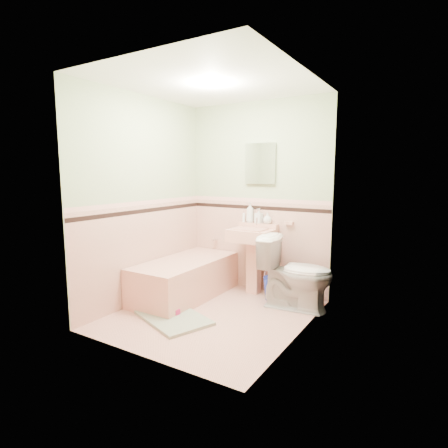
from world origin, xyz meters
The scene contains 32 objects.
floor centered at (0.00, 0.00, 0.00)m, with size 2.20×2.20×0.00m, color #E2A794.
ceiling centered at (0.00, 0.00, 2.50)m, with size 2.20×2.20×0.00m, color white.
wall_back centered at (0.00, 1.10, 1.25)m, with size 2.50×2.50×0.00m, color beige.
wall_front centered at (0.00, -1.10, 1.25)m, with size 2.50×2.50×0.00m, color beige.
wall_left centered at (-1.00, 0.00, 1.25)m, with size 2.50×2.50×0.00m, color beige.
wall_right centered at (1.00, 0.00, 1.25)m, with size 2.50×2.50×0.00m, color beige.
wainscot_back centered at (0.00, 1.09, 0.60)m, with size 2.00×2.00×0.00m, color #E4AC99.
wainscot_front centered at (0.00, -1.09, 0.60)m, with size 2.00×2.00×0.00m, color #E4AC99.
wainscot_left centered at (-0.99, 0.00, 0.60)m, with size 2.20×2.20×0.00m, color #E4AC99.
wainscot_right centered at (0.99, 0.00, 0.60)m, with size 2.20×2.20×0.00m, color #E4AC99.
accent_back centered at (0.00, 1.08, 1.12)m, with size 2.00×2.00×0.00m, color black.
accent_front centered at (0.00, -1.08, 1.12)m, with size 2.00×2.00×0.00m, color black.
accent_left centered at (-0.98, 0.00, 1.12)m, with size 2.20×2.20×0.00m, color black.
accent_right centered at (0.98, 0.00, 1.12)m, with size 2.20×2.20×0.00m, color black.
cap_back centered at (0.00, 1.08, 1.22)m, with size 2.00×2.00×0.00m, color #E2A699.
cap_front centered at (0.00, -1.08, 1.22)m, with size 2.00×2.00×0.00m, color #E2A699.
cap_left centered at (-0.98, 0.00, 1.22)m, with size 2.20×2.20×0.00m, color #E2A699.
cap_right centered at (0.98, 0.00, 1.22)m, with size 2.20×2.20×0.00m, color #E2A699.
bathtub centered at (-0.63, 0.33, 0.23)m, with size 0.70×1.50×0.45m, color #DC9B85.
tub_faucet centered at (-0.63, 1.05, 0.63)m, with size 0.04×0.04×0.12m, color silver.
sink centered at (0.05, 0.86, 0.43)m, with size 0.55×0.48×0.86m, color #DC9B85, non-canonical shape.
sink_faucet centered at (0.05, 1.00, 0.95)m, with size 0.02×0.02×0.10m, color silver.
medicine_cabinet centered at (0.05, 1.07, 1.70)m, with size 0.42×0.04×0.53m, color white.
soap_dish centered at (0.47, 1.06, 0.95)m, with size 0.11×0.06×0.04m, color #DC9B85.
soap_bottle_left centered at (-0.07, 1.04, 1.06)m, with size 0.10×0.10×0.27m, color #B2B2B2.
soap_bottle_mid centered at (0.06, 1.04, 1.02)m, with size 0.09×0.09×0.19m, color #B2B2B2.
soap_bottle_right centered at (0.18, 1.04, 0.99)m, with size 0.11×0.11×0.14m, color #B2B2B2.
tube centered at (-0.17, 1.04, 0.98)m, with size 0.04×0.04×0.12m, color white.
toilet centered at (0.72, 0.68, 0.43)m, with size 0.48×0.84×0.85m, color white.
bucket centered at (0.39, 0.83, 0.14)m, with size 0.28×0.28×0.28m, color #1C34B9, non-canonical shape.
bath_mat centered at (-0.29, -0.33, 0.02)m, with size 0.82×0.55×0.03m, color gray.
shoe centered at (-0.34, -0.26, 0.06)m, with size 0.15×0.07×0.06m, color #BF1E59.
Camera 1 is at (2.14, -3.25, 1.58)m, focal length 29.06 mm.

